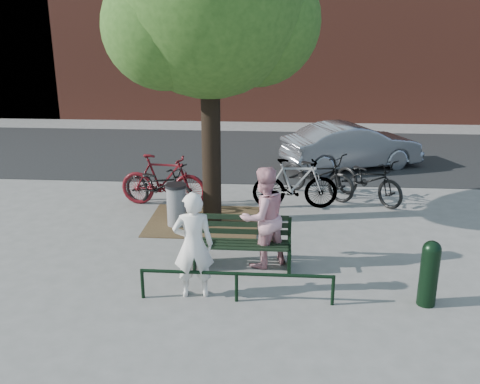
# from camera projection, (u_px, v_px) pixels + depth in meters

# --- Properties ---
(ground) EXTENTS (90.00, 90.00, 0.00)m
(ground) POSITION_uv_depth(u_px,v_px,m) (242.00, 267.00, 9.59)
(ground) COLOR gray
(ground) RESTS_ON ground
(dirt_pit) EXTENTS (2.40, 2.00, 0.02)m
(dirt_pit) POSITION_uv_depth(u_px,v_px,m) (204.00, 221.00, 11.74)
(dirt_pit) COLOR brown
(dirt_pit) RESTS_ON ground
(road) EXTENTS (40.00, 7.00, 0.01)m
(road) POSITION_uv_depth(u_px,v_px,m) (260.00, 153.00, 17.64)
(road) COLOR black
(road) RESTS_ON ground
(park_bench) EXTENTS (1.74, 0.54, 0.97)m
(park_bench) POSITION_uv_depth(u_px,v_px,m) (242.00, 241.00, 9.52)
(park_bench) COLOR black
(park_bench) RESTS_ON ground
(guard_railing) EXTENTS (3.06, 0.06, 0.51)m
(guard_railing) POSITION_uv_depth(u_px,v_px,m) (236.00, 278.00, 8.33)
(guard_railing) COLOR black
(guard_railing) RESTS_ON ground
(street_tree) EXTENTS (4.20, 3.80, 6.50)m
(street_tree) POSITION_uv_depth(u_px,v_px,m) (212.00, 9.00, 10.35)
(street_tree) COLOR black
(street_tree) RESTS_ON ground
(person_left) EXTENTS (0.69, 0.51, 1.75)m
(person_left) POSITION_uv_depth(u_px,v_px,m) (193.00, 245.00, 8.37)
(person_left) COLOR white
(person_left) RESTS_ON ground
(person_right) EXTENTS (1.13, 1.07, 1.84)m
(person_right) POSITION_uv_depth(u_px,v_px,m) (263.00, 217.00, 9.42)
(person_right) COLOR #D2909A
(person_right) RESTS_ON ground
(bollard) EXTENTS (0.29, 0.29, 1.07)m
(bollard) POSITION_uv_depth(u_px,v_px,m) (429.00, 271.00, 8.19)
(bollard) COLOR black
(bollard) RESTS_ON ground
(litter_bin) EXTENTS (0.45, 0.45, 0.93)m
(litter_bin) POSITION_uv_depth(u_px,v_px,m) (176.00, 205.00, 11.38)
(litter_bin) COLOR gray
(litter_bin) RESTS_ON ground
(bicycle_a) EXTENTS (2.14, 1.56, 1.07)m
(bicycle_a) POSITION_uv_depth(u_px,v_px,m) (159.00, 186.00, 12.45)
(bicycle_a) COLOR black
(bicycle_a) RESTS_ON ground
(bicycle_b) EXTENTS (2.11, 0.79, 1.24)m
(bicycle_b) POSITION_uv_depth(u_px,v_px,m) (163.00, 181.00, 12.56)
(bicycle_b) COLOR #500B10
(bicycle_b) RESTS_ON ground
(bicycle_c) EXTENTS (2.15, 1.92, 1.13)m
(bicycle_c) POSITION_uv_depth(u_px,v_px,m) (317.00, 174.00, 13.28)
(bicycle_c) COLOR black
(bicycle_c) RESTS_ON ground
(bicycle_d) EXTENTS (2.01, 0.66, 1.19)m
(bicycle_d) POSITION_uv_depth(u_px,v_px,m) (295.00, 184.00, 12.40)
(bicycle_d) COLOR gray
(bicycle_d) RESTS_ON ground
(bicycle_e) EXTENTS (1.89, 2.05, 1.09)m
(bicycle_e) POSITION_uv_depth(u_px,v_px,m) (368.00, 179.00, 12.91)
(bicycle_e) COLOR black
(bicycle_e) RESTS_ON ground
(parked_car) EXTENTS (4.30, 2.85, 1.34)m
(parked_car) POSITION_uv_depth(u_px,v_px,m) (352.00, 146.00, 15.71)
(parked_car) COLOR gray
(parked_car) RESTS_ON ground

